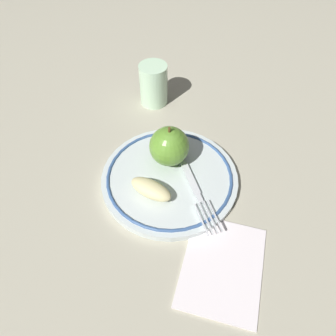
{
  "coord_description": "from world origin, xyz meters",
  "views": [
    {
      "loc": [
        0.01,
        0.37,
        0.47
      ],
      "look_at": [
        0.0,
        0.01,
        0.04
      ],
      "focal_mm": 35.0,
      "sensor_mm": 36.0,
      "label": 1
    }
  ],
  "objects_px": {
    "fork": "(195,188)",
    "napkin_folded": "(222,266)",
    "plate": "(168,178)",
    "apple_red_whole": "(167,146)",
    "apple_slice_front": "(151,189)",
    "drinking_glass": "(154,84)"
  },
  "relations": [
    {
      "from": "napkin_folded",
      "to": "apple_slice_front",
      "type": "bearing_deg",
      "value": -49.42
    },
    {
      "from": "apple_red_whole",
      "to": "apple_slice_front",
      "type": "distance_m",
      "value": 0.08
    },
    {
      "from": "plate",
      "to": "fork",
      "type": "relative_size",
      "value": 1.42
    },
    {
      "from": "fork",
      "to": "drinking_glass",
      "type": "distance_m",
      "value": 0.27
    },
    {
      "from": "plate",
      "to": "napkin_folded",
      "type": "distance_m",
      "value": 0.18
    },
    {
      "from": "apple_slice_front",
      "to": "plate",
      "type": "bearing_deg",
      "value": 85.2
    },
    {
      "from": "plate",
      "to": "apple_red_whole",
      "type": "distance_m",
      "value": 0.06
    },
    {
      "from": "fork",
      "to": "napkin_folded",
      "type": "relative_size",
      "value": 1.1
    },
    {
      "from": "apple_slice_front",
      "to": "drinking_glass",
      "type": "relative_size",
      "value": 0.84
    },
    {
      "from": "apple_slice_front",
      "to": "napkin_folded",
      "type": "bearing_deg",
      "value": -17.17
    },
    {
      "from": "plate",
      "to": "napkin_folded",
      "type": "relative_size",
      "value": 1.57
    },
    {
      "from": "plate",
      "to": "apple_slice_front",
      "type": "height_order",
      "value": "apple_slice_front"
    },
    {
      "from": "fork",
      "to": "napkin_folded",
      "type": "distance_m",
      "value": 0.14
    },
    {
      "from": "plate",
      "to": "drinking_glass",
      "type": "distance_m",
      "value": 0.23
    },
    {
      "from": "fork",
      "to": "napkin_folded",
      "type": "xyz_separation_m",
      "value": [
        -0.03,
        0.13,
        -0.01
      ]
    },
    {
      "from": "apple_slice_front",
      "to": "fork",
      "type": "height_order",
      "value": "apple_slice_front"
    },
    {
      "from": "fork",
      "to": "plate",
      "type": "bearing_deg",
      "value": -139.59
    },
    {
      "from": "drinking_glass",
      "to": "apple_slice_front",
      "type": "bearing_deg",
      "value": 89.43
    },
    {
      "from": "drinking_glass",
      "to": "plate",
      "type": "bearing_deg",
      "value": 96.69
    },
    {
      "from": "fork",
      "to": "drinking_glass",
      "type": "height_order",
      "value": "drinking_glass"
    },
    {
      "from": "apple_red_whole",
      "to": "fork",
      "type": "height_order",
      "value": "apple_red_whole"
    },
    {
      "from": "apple_red_whole",
      "to": "drinking_glass",
      "type": "distance_m",
      "value": 0.19
    }
  ]
}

